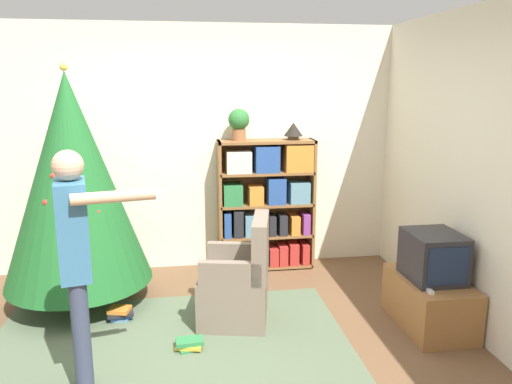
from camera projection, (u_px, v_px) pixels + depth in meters
ground_plane at (214, 353)px, 3.77m from camera, size 14.00×14.00×0.00m
wall_back at (200, 149)px, 5.36m from camera, size 8.00×0.10×2.60m
wall_right at (491, 177)px, 3.80m from camera, size 0.10×8.00×2.60m
area_rug at (170, 351)px, 3.80m from camera, size 2.80×1.98×0.01m
bookshelf at (266, 204)px, 5.37m from camera, size 1.03×0.30×1.41m
tv_stand at (429, 302)px, 4.16m from camera, size 0.50×0.82×0.42m
television at (433, 256)px, 4.07m from camera, size 0.41×0.48×0.39m
game_remote at (429, 290)px, 3.85m from camera, size 0.04×0.12×0.02m
christmas_tree at (73, 180)px, 4.40m from camera, size 1.30×1.30×2.17m
armchair at (238, 285)px, 4.22m from camera, size 0.67×0.66×0.92m
standing_person at (77, 255)px, 3.09m from camera, size 0.69×0.46×1.62m
potted_plant at (239, 122)px, 5.14m from camera, size 0.22×0.22×0.33m
table_lamp at (293, 130)px, 5.25m from camera, size 0.20×0.20×0.18m
book_pile_near_tree at (120, 313)px, 4.28m from camera, size 0.24×0.19×0.12m
book_pile_by_chair at (189, 344)px, 3.82m from camera, size 0.22×0.16×0.08m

